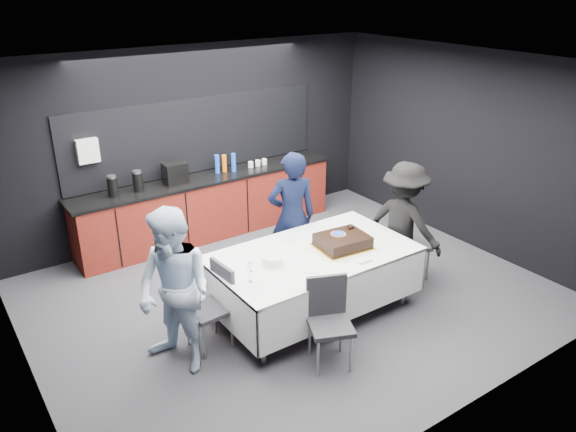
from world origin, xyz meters
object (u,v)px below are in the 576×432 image
(champagne_flute, at_px, (250,268))
(person_left, at_px, (175,292))
(cake_assembly, at_px, (343,241))
(chair_left, at_px, (215,300))
(person_right, at_px, (404,224))
(chair_near, at_px, (329,315))
(party_table, at_px, (313,263))
(plate_stack, at_px, (273,260))
(chair_right, at_px, (406,240))
(person_center, at_px, (292,217))

(champagne_flute, height_order, person_left, person_left)
(cake_assembly, distance_m, chair_left, 1.63)
(cake_assembly, xyz_separation_m, person_left, (-2.07, 0.05, 0.00))
(cake_assembly, xyz_separation_m, person_right, (1.02, 0.03, -0.05))
(chair_left, bearing_deg, chair_near, -47.71)
(chair_near, bearing_deg, party_table, 63.23)
(chair_left, xyz_separation_m, person_right, (2.61, -0.14, 0.27))
(plate_stack, xyz_separation_m, chair_left, (-0.69, 0.06, -0.30))
(champagne_flute, xyz_separation_m, person_left, (-0.77, 0.13, -0.08))
(champagne_flute, bearing_deg, party_table, 10.08)
(party_table, height_order, cake_assembly, cake_assembly)
(person_right, bearing_deg, chair_right, -88.38)
(plate_stack, xyz_separation_m, chair_right, (2.02, -0.05, -0.30))
(chair_near, relative_size, person_right, 0.58)
(person_left, relative_size, person_right, 1.07)
(chair_near, xyz_separation_m, person_center, (0.69, 1.63, 0.32))
(chair_right, bearing_deg, plate_stack, 178.65)
(cake_assembly, bearing_deg, person_right, 1.77)
(party_table, xyz_separation_m, champagne_flute, (-0.93, -0.17, 0.30))
(cake_assembly, bearing_deg, chair_right, 3.08)
(chair_left, relative_size, person_right, 0.58)
(party_table, height_order, person_center, person_center)
(person_center, bearing_deg, plate_stack, 64.13)
(chair_right, relative_size, person_right, 0.58)
(chair_left, distance_m, person_right, 2.63)
(chair_right, xyz_separation_m, person_left, (-3.19, -0.01, 0.32))
(chair_right, bearing_deg, chair_left, 177.66)
(person_right, bearing_deg, champagne_flute, 78.87)
(person_left, bearing_deg, plate_stack, 71.16)
(chair_left, bearing_deg, person_left, -166.10)
(champagne_flute, relative_size, chair_left, 0.24)
(champagne_flute, height_order, person_right, person_right)
(plate_stack, relative_size, chair_right, 0.25)
(plate_stack, xyz_separation_m, person_center, (0.81, 0.80, 0.03))
(plate_stack, bearing_deg, person_right, -2.30)
(cake_assembly, distance_m, champagne_flute, 1.30)
(plate_stack, bearing_deg, cake_assembly, -6.90)
(person_center, distance_m, person_left, 2.16)
(chair_left, relative_size, chair_near, 1.00)
(chair_left, bearing_deg, person_right, -3.07)
(chair_left, bearing_deg, person_center, 26.03)
(plate_stack, distance_m, chair_right, 2.05)
(champagne_flute, xyz_separation_m, chair_left, (-0.30, 0.25, -0.40))
(person_center, bearing_deg, chair_near, 86.75)
(chair_right, bearing_deg, champagne_flute, -176.76)
(cake_assembly, relative_size, chair_right, 0.70)
(champagne_flute, xyz_separation_m, person_center, (1.21, 0.98, -0.08))
(plate_stack, height_order, chair_near, chair_near)
(cake_assembly, distance_m, person_center, 0.91)
(chair_right, height_order, person_right, person_right)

